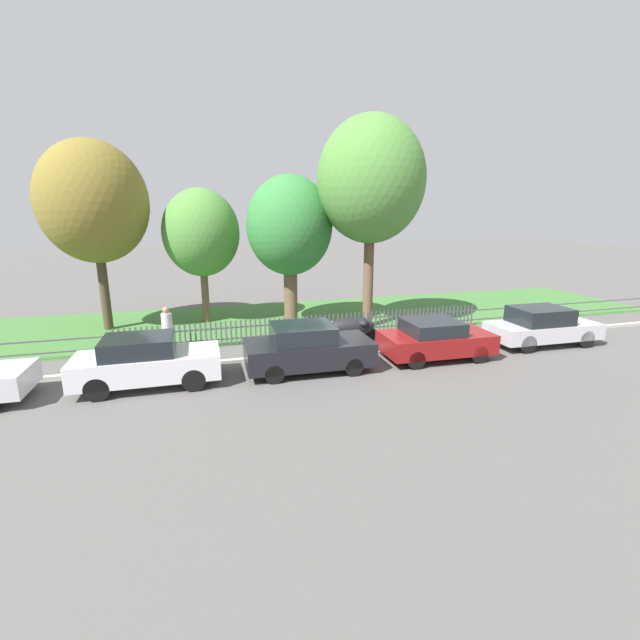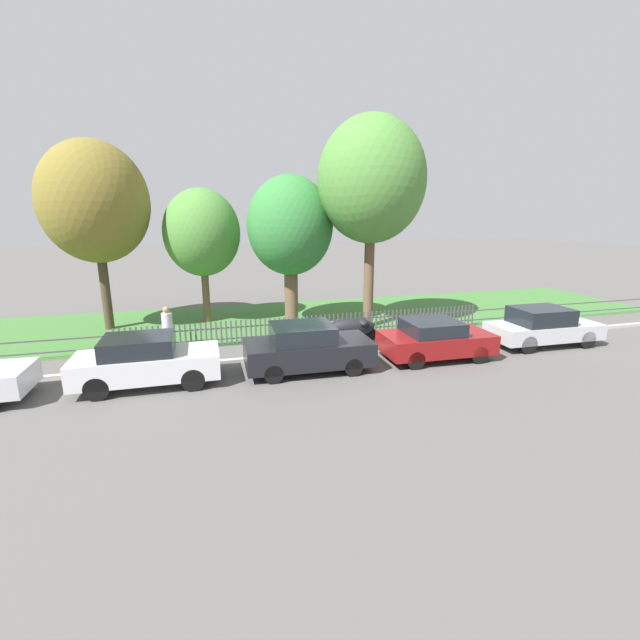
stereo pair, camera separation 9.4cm
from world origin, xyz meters
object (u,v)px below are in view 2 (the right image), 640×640
object	(u,v)px
tree_nearest_kerb	(95,203)
pedestrian_near_fence	(168,328)
parked_car_white_van	(543,326)
covered_motorcycle	(351,328)
parked_car_black_saloon	(146,361)
tree_mid_park	(290,227)
parked_car_navy_estate	(307,348)
parked_car_red_compact	(435,339)
tree_far_left	(371,181)
tree_behind_motorcycle	(202,233)

from	to	relation	value
tree_nearest_kerb	pedestrian_near_fence	xyz separation A→B (m)	(2.68, -4.45, -4.27)
parked_car_white_van	covered_motorcycle	world-z (taller)	parked_car_white_van
parked_car_black_saloon	parked_car_white_van	bearing A→B (deg)	1.21
tree_nearest_kerb	tree_mid_park	size ratio (longest dim) A/B	1.19
parked_car_navy_estate	parked_car_white_van	xyz separation A→B (m)	(9.18, 0.20, -0.02)
parked_car_red_compact	covered_motorcycle	distance (m)	3.23
tree_mid_park	parked_car_black_saloon	bearing A→B (deg)	-133.09
parked_car_red_compact	tree_nearest_kerb	size ratio (longest dim) A/B	0.49
parked_car_navy_estate	tree_far_left	world-z (taller)	tree_far_left
tree_nearest_kerb	pedestrian_near_fence	size ratio (longest dim) A/B	4.41
tree_nearest_kerb	covered_motorcycle	bearing A→B (deg)	-27.72
covered_motorcycle	tree_far_left	world-z (taller)	tree_far_left
tree_nearest_kerb	tree_mid_park	xyz separation A→B (m)	(7.75, -1.25, -0.98)
parked_car_navy_estate	tree_nearest_kerb	distance (m)	10.99
parked_car_white_van	tree_far_left	bearing A→B (deg)	142.27
tree_far_left	pedestrian_near_fence	world-z (taller)	tree_far_left
parked_car_red_compact	pedestrian_near_fence	world-z (taller)	pedestrian_near_fence
tree_nearest_kerb	tree_behind_motorcycle	bearing A→B (deg)	2.14
tree_behind_motorcycle	tree_mid_park	size ratio (longest dim) A/B	0.92
tree_behind_motorcycle	parked_car_red_compact	bearing A→B (deg)	-45.42
parked_car_red_compact	parked_car_black_saloon	bearing A→B (deg)	-179.11
tree_behind_motorcycle	tree_mid_park	distance (m)	3.92
parked_car_navy_estate	tree_nearest_kerb	size ratio (longest dim) A/B	0.52
parked_car_black_saloon	parked_car_red_compact	xyz separation A→B (m)	(9.21, -0.14, -0.06)
tree_nearest_kerb	tree_far_left	size ratio (longest dim) A/B	0.89
tree_behind_motorcycle	pedestrian_near_fence	distance (m)	5.69
parked_car_navy_estate	covered_motorcycle	xyz separation A→B (m)	(2.33, 2.35, -0.12)
parked_car_navy_estate	parked_car_red_compact	size ratio (longest dim) A/B	1.06
parked_car_black_saloon	parked_car_navy_estate	world-z (taller)	parked_car_navy_estate
tree_far_left	parked_car_red_compact	bearing A→B (deg)	-82.74
parked_car_navy_estate	covered_motorcycle	world-z (taller)	parked_car_navy_estate
parked_car_black_saloon	tree_behind_motorcycle	xyz separation A→B (m)	(1.87, 7.31, 3.25)
parked_car_black_saloon	tree_far_left	bearing A→B (deg)	28.01
tree_mid_park	parked_car_navy_estate	bearing A→B (deg)	-97.60
parked_car_navy_estate	parked_car_white_van	bearing A→B (deg)	3.05
parked_car_white_van	covered_motorcycle	xyz separation A→B (m)	(-6.85, 2.14, -0.11)
parked_car_navy_estate	parked_car_white_van	distance (m)	9.18
parked_car_black_saloon	tree_mid_park	distance (m)	8.82
parked_car_black_saloon	tree_behind_motorcycle	world-z (taller)	tree_behind_motorcycle
tree_behind_motorcycle	tree_mid_park	xyz separation A→B (m)	(3.65, -1.40, 0.28)
parked_car_navy_estate	tree_mid_park	world-z (taller)	tree_mid_park
tree_nearest_kerb	tree_behind_motorcycle	world-z (taller)	tree_nearest_kerb
parked_car_red_compact	tree_nearest_kerb	bearing A→B (deg)	149.20
parked_car_black_saloon	tree_far_left	world-z (taller)	tree_far_left
tree_behind_motorcycle	covered_motorcycle	bearing A→B (deg)	-44.13
covered_motorcycle	tree_nearest_kerb	size ratio (longest dim) A/B	0.27
parked_car_white_van	tree_far_left	distance (m)	8.70
parked_car_black_saloon	pedestrian_near_fence	size ratio (longest dim) A/B	2.28
tree_behind_motorcycle	tree_far_left	distance (m)	7.63
parked_car_white_van	tree_far_left	world-z (taller)	tree_far_left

